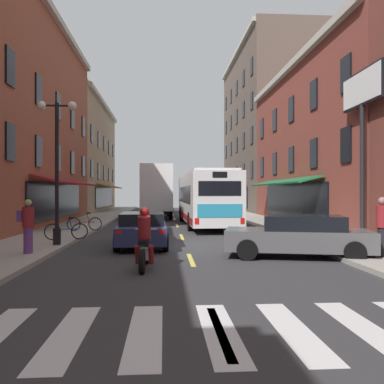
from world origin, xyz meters
name	(u,v)px	position (x,y,z in m)	size (l,w,h in m)	color
ground_plane	(185,246)	(0.00, 0.00, -0.05)	(34.80, 80.00, 0.10)	#333335
lane_centre_dashes	(185,246)	(0.00, -0.25, 0.00)	(0.14, 73.90, 0.01)	#DBCC4C
crosswalk_near	(220,331)	(0.00, -10.00, 0.00)	(7.10, 2.80, 0.01)	silver
sidewalk_left	(30,245)	(-5.90, 0.00, 0.07)	(3.00, 80.00, 0.14)	#A39E93
sidewalk_right	(333,242)	(5.90, 0.00, 0.07)	(3.00, 80.00, 0.14)	#A39E93
billboard_sign	(362,109)	(7.05, -0.14, 5.38)	(0.40, 3.23, 6.78)	black
transit_bus	(205,198)	(1.71, 9.31, 1.71)	(2.81, 11.82, 3.26)	silver
box_truck	(156,192)	(-1.45, 16.90, 2.10)	(2.64, 7.18, 4.15)	white
sedan_near	(299,236)	(3.44, -3.26, 0.68)	(4.80, 2.81, 1.33)	#515154
sedan_mid	(143,229)	(-1.64, -0.11, 0.66)	(1.96, 4.68, 1.28)	navy
sedan_far	(161,206)	(-1.16, 26.40, 0.70)	(2.07, 4.64, 1.38)	silver
motorcycle_rider	(145,242)	(-1.34, -4.91, 0.71)	(0.62, 2.07, 1.66)	black
bicycle_near	(85,223)	(-4.80, 5.00, 0.50)	(1.71, 0.48, 0.91)	black
bicycle_mid	(66,231)	(-4.77, 0.97, 0.50)	(1.70, 0.48, 0.91)	black
pedestrian_near	(28,225)	(-5.10, -2.76, 1.04)	(0.52, 0.37, 1.70)	#66387F
pedestrian_mid	(382,226)	(5.72, -4.10, 1.06)	(0.36, 0.36, 1.78)	black
street_lamp_twin	(57,165)	(-4.74, -0.63, 3.06)	(1.42, 0.32, 5.26)	black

